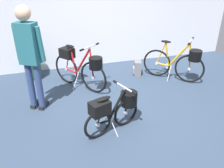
% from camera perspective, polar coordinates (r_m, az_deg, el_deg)
% --- Properties ---
extents(ground_plane, '(7.63, 7.63, 0.00)m').
position_cam_1_polar(ground_plane, '(3.99, 2.24, -8.26)').
color(ground_plane, '#2D3D51').
extents(back_wall, '(7.63, 0.10, 2.69)m').
position_cam_1_polar(back_wall, '(5.75, -5.93, 17.34)').
color(back_wall, silver).
rests_on(back_wall, ground_plane).
extents(folding_bike_foreground, '(0.95, 0.55, 0.71)m').
position_cam_1_polar(folding_bike_foreground, '(3.52, 0.69, -5.96)').
color(folding_bike_foreground, black).
rests_on(folding_bike_foreground, ground_plane).
extents(display_bike_left, '(1.00, 0.97, 0.94)m').
position_cam_1_polar(display_bike_left, '(5.28, 15.98, 5.24)').
color(display_bike_left, black).
rests_on(display_bike_left, ground_plane).
extents(display_bike_right, '(0.90, 1.11, 0.96)m').
position_cam_1_polar(display_bike_right, '(4.75, -7.65, 4.31)').
color(display_bike_right, black).
rests_on(display_bike_right, ground_plane).
extents(visitor_near_wall, '(0.46, 0.38, 1.78)m').
position_cam_1_polar(visitor_near_wall, '(4.01, -19.41, 7.10)').
color(visitor_near_wall, navy).
rests_on(visitor_near_wall, ground_plane).
extents(rolling_suitcase, '(0.20, 0.37, 0.83)m').
position_cam_1_polar(rolling_suitcase, '(5.56, -18.07, 4.35)').
color(rolling_suitcase, '#19472D').
rests_on(rolling_suitcase, ground_plane).
extents(backpack_on_floor, '(0.24, 0.29, 0.33)m').
position_cam_1_polar(backpack_on_floor, '(5.47, 6.19, 3.89)').
color(backpack_on_floor, slate).
rests_on(backpack_on_floor, ground_plane).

